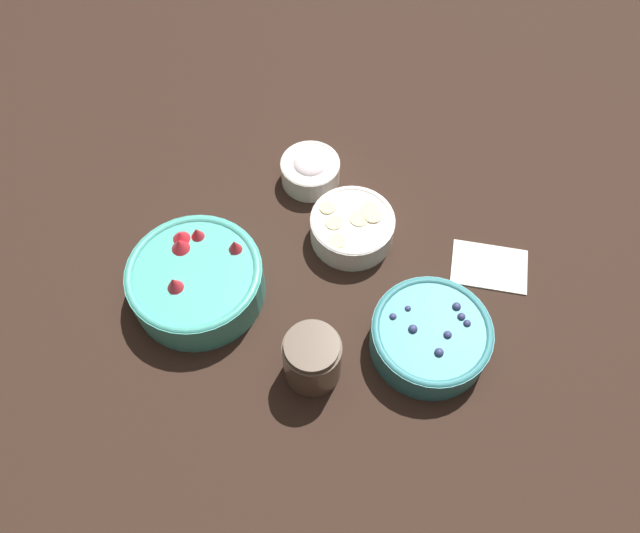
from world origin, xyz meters
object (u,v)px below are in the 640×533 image
object	(u,v)px
bowl_blueberries	(431,336)
bowl_bananas	(352,226)
jar_chocolate	(314,360)
bowl_cream	(310,169)
bowl_strawberries	(196,279)

from	to	relation	value
bowl_blueberries	bowl_bananas	bearing A→B (deg)	130.23
bowl_bananas	jar_chocolate	world-z (taller)	jar_chocolate
bowl_cream	jar_chocolate	size ratio (longest dim) A/B	1.08
bowl_strawberries	bowl_blueberries	world-z (taller)	bowl_strawberries
bowl_blueberries	bowl_cream	size ratio (longest dim) A/B	1.72
bowl_strawberries	bowl_cream	distance (m)	0.30
bowl_blueberries	bowl_bananas	distance (m)	0.24
bowl_bananas	jar_chocolate	size ratio (longest dim) A/B	1.45
bowl_blueberries	bowl_bananas	xyz separation A→B (m)	(-0.16, 0.18, -0.00)
bowl_strawberries	bowl_cream	xyz separation A→B (m)	(0.14, 0.27, -0.01)
bowl_strawberries	jar_chocolate	world-z (taller)	jar_chocolate
bowl_blueberries	jar_chocolate	xyz separation A→B (m)	(-0.17, -0.08, 0.01)
bowl_bananas	jar_chocolate	distance (m)	0.26
bowl_bananas	bowl_cream	xyz separation A→B (m)	(-0.10, 0.11, -0.00)
bowl_bananas	bowl_cream	distance (m)	0.15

